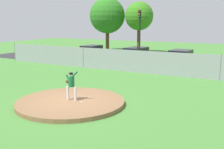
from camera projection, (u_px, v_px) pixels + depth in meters
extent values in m
plane|color=#427A33|center=(122.00, 82.00, 19.36)|extent=(80.00, 80.00, 0.00)
cube|color=#2B2B2D|center=(160.00, 66.00, 26.68)|extent=(44.00, 7.00, 0.01)
cylinder|color=brown|center=(71.00, 102.00, 14.17)|extent=(5.65, 5.65, 0.21)
cylinder|color=silver|center=(68.00, 93.00, 14.18)|extent=(0.13, 0.13, 0.73)
cylinder|color=silver|center=(75.00, 94.00, 14.07)|extent=(0.13, 0.13, 0.73)
cylinder|color=#145933|center=(71.00, 82.00, 14.01)|extent=(0.32, 0.32, 0.52)
cylinder|color=#145933|center=(74.00, 75.00, 13.85)|extent=(0.44, 0.19, 0.43)
cylinder|color=#145933|center=(68.00, 79.00, 14.07)|extent=(0.29, 0.15, 0.46)
ellipsoid|color=#4C2D14|center=(67.00, 82.00, 14.20)|extent=(0.20, 0.12, 0.18)
sphere|color=tan|center=(71.00, 75.00, 13.94)|extent=(0.20, 0.20, 0.20)
cylinder|color=black|center=(71.00, 73.00, 13.92)|extent=(0.21, 0.21, 0.09)
sphere|color=white|center=(82.00, 102.00, 13.66)|extent=(0.07, 0.07, 0.07)
cube|color=gray|center=(143.00, 62.00, 22.63)|extent=(30.37, 0.03, 1.90)
cylinder|color=slate|center=(15.00, 52.00, 29.75)|extent=(0.07, 0.07, 2.00)
cylinder|color=slate|center=(83.00, 57.00, 25.47)|extent=(0.07, 0.07, 2.00)
cylinder|color=slate|center=(220.00, 67.00, 19.76)|extent=(0.07, 0.07, 2.00)
cube|color=#232328|center=(180.00, 60.00, 25.91)|extent=(2.21, 4.21, 0.68)
cube|color=black|center=(181.00, 53.00, 25.79)|extent=(1.92, 2.37, 0.63)
cylinder|color=black|center=(185.00, 62.00, 27.02)|extent=(2.00, 0.79, 0.64)
cylinder|color=black|center=(176.00, 65.00, 24.94)|extent=(2.00, 0.79, 0.64)
cube|color=#B7BABF|center=(92.00, 55.00, 30.01)|extent=(1.83, 4.15, 0.72)
cube|color=black|center=(92.00, 48.00, 29.88)|extent=(1.64, 2.30, 0.67)
cylinder|color=black|center=(98.00, 57.00, 31.16)|extent=(1.79, 0.69, 0.64)
cylinder|color=black|center=(85.00, 59.00, 29.01)|extent=(1.79, 0.69, 0.64)
cube|color=silver|center=(136.00, 57.00, 28.30)|extent=(2.19, 4.84, 0.73)
cube|color=black|center=(136.00, 50.00, 28.17)|extent=(1.89, 2.71, 0.61)
cylinder|color=black|center=(142.00, 58.00, 29.57)|extent=(1.95, 0.78, 0.64)
cylinder|color=black|center=(129.00, 62.00, 27.16)|extent=(1.95, 0.78, 0.64)
cylinder|color=black|center=(140.00, 35.00, 31.50)|extent=(0.14, 0.14, 5.57)
cube|color=black|center=(140.00, 14.00, 30.89)|extent=(0.28, 0.24, 0.90)
sphere|color=red|center=(139.00, 12.00, 30.74)|extent=(0.18, 0.18, 0.18)
sphere|color=orange|center=(139.00, 14.00, 30.79)|extent=(0.18, 0.18, 0.18)
sphere|color=green|center=(139.00, 17.00, 30.84)|extent=(0.18, 0.18, 0.18)
cylinder|color=#4C331E|center=(107.00, 40.00, 40.06)|extent=(0.52, 0.52, 3.35)
sphere|color=#296E1D|center=(107.00, 16.00, 39.39)|extent=(5.16, 5.16, 5.16)
cylinder|color=#4C331E|center=(139.00, 39.00, 37.67)|extent=(0.46, 0.46, 3.68)
sphere|color=#33791B|center=(139.00, 16.00, 37.06)|extent=(3.89, 3.89, 3.89)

